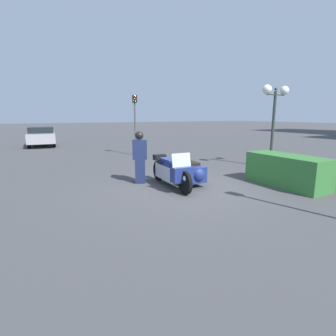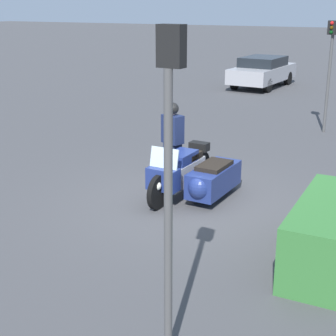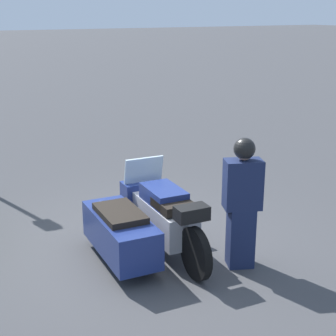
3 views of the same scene
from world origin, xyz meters
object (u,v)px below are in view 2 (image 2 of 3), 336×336
(police_motorcycle, at_px, (196,175))
(traffic_light_far, at_px, (330,60))
(parked_car_background, at_px, (263,71))
(officer_rider, at_px, (173,138))
(traffic_light_near, at_px, (170,156))
(hedge_bush_curbside, at_px, (330,234))

(police_motorcycle, height_order, traffic_light_far, traffic_light_far)
(police_motorcycle, bearing_deg, parked_car_background, -165.23)
(officer_rider, distance_m, traffic_light_near, 6.49)
(traffic_light_near, height_order, parked_car_background, traffic_light_near)
(officer_rider, relative_size, traffic_light_far, 0.52)
(police_motorcycle, distance_m, hedge_bush_curbside, 3.40)
(officer_rider, height_order, traffic_light_far, traffic_light_far)
(police_motorcycle, xyz_separation_m, traffic_light_near, (4.71, 1.77, 1.90))
(traffic_light_far, distance_m, parked_car_background, 9.11)
(traffic_light_far, bearing_deg, parked_car_background, -136.95)
(officer_rider, xyz_separation_m, hedge_bush_curbside, (2.63, 3.96, -0.42))
(traffic_light_far, height_order, parked_car_background, traffic_light_far)
(police_motorcycle, bearing_deg, officer_rider, -131.03)
(hedge_bush_curbside, relative_size, traffic_light_near, 0.70)
(traffic_light_near, bearing_deg, police_motorcycle, 24.99)
(hedge_bush_curbside, bearing_deg, parked_car_background, -159.84)
(police_motorcycle, bearing_deg, traffic_light_far, 172.59)
(officer_rider, relative_size, parked_car_background, 0.39)
(traffic_light_far, xyz_separation_m, parked_car_background, (-7.86, -4.36, -1.44))
(hedge_bush_curbside, xyz_separation_m, traffic_light_near, (3.05, -1.19, 1.87))
(officer_rider, bearing_deg, parked_car_background, -150.03)
(police_motorcycle, xyz_separation_m, parked_car_background, (-14.80, -3.09, 0.28))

